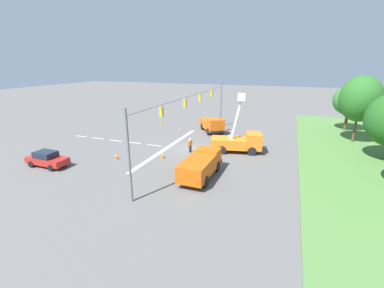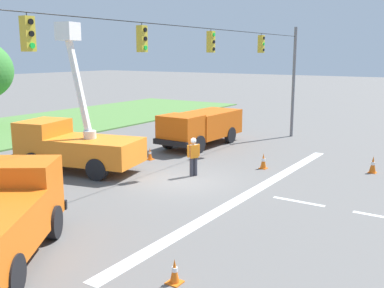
{
  "view_description": "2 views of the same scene",
  "coord_description": "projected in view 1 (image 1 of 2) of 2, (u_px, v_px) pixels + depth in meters",
  "views": [
    {
      "loc": [
        27.65,
        10.5,
        10.06
      ],
      "look_at": [
        1.98,
        0.69,
        1.43
      ],
      "focal_mm": 24.0,
      "sensor_mm": 36.0,
      "label": 1
    },
    {
      "loc": [
        -15.75,
        -10.78,
        5.47
      ],
      "look_at": [
        1.71,
        0.66,
        1.28
      ],
      "focal_mm": 42.0,
      "sensor_mm": 36.0,
      "label": 2
    }
  ],
  "objects": [
    {
      "name": "utility_truck_support_far",
      "position": [
        212.0,
        124.0,
        39.14
      ],
      "size": [
        6.11,
        5.18,
        2.35
      ],
      "color": "orange",
      "rests_on": "ground"
    },
    {
      "name": "traffic_cone_lane_edge_a",
      "position": [
        234.0,
        139.0,
        34.77
      ],
      "size": [
        0.36,
        0.36,
        0.68
      ],
      "color": "orange",
      "rests_on": "ground"
    },
    {
      "name": "traffic_cone_mid_right",
      "position": [
        161.0,
        123.0,
        43.77
      ],
      "size": [
        0.36,
        0.36,
        0.71
      ],
      "color": "orange",
      "rests_on": "ground"
    },
    {
      "name": "utility_truck_support_near",
      "position": [
        201.0,
        165.0,
        23.47
      ],
      "size": [
        6.33,
        2.49,
        2.08
      ],
      "color": "#D6560F",
      "rests_on": "ground"
    },
    {
      "name": "sedan_red",
      "position": [
        47.0,
        159.0,
        26.12
      ],
      "size": [
        1.93,
        4.3,
        1.56
      ],
      "color": "red",
      "rests_on": "ground"
    },
    {
      "name": "road_worker",
      "position": [
        190.0,
        144.0,
        30.12
      ],
      "size": [
        0.59,
        0.39,
        1.77
      ],
      "color": "#383842",
      "rests_on": "ground"
    },
    {
      "name": "traffic_cone_foreground_left",
      "position": [
        217.0,
        158.0,
        27.81
      ],
      "size": [
        0.36,
        0.36,
        0.64
      ],
      "color": "orange",
      "rests_on": "ground"
    },
    {
      "name": "grass_verge",
      "position": [
        364.0,
        171.0,
        25.09
      ],
      "size": [
        56.0,
        12.0,
        0.1
      ],
      "primitive_type": "cube",
      "color": "#517F3D",
      "rests_on": "ground"
    },
    {
      "name": "traffic_cone_lane_edge_b",
      "position": [
        116.0,
        156.0,
        28.1
      ],
      "size": [
        0.36,
        0.36,
        0.8
      ],
      "color": "orange",
      "rests_on": "ground"
    },
    {
      "name": "traffic_cone_near_bucket",
      "position": [
        180.0,
        130.0,
        39.58
      ],
      "size": [
        0.36,
        0.36,
        0.63
      ],
      "color": "orange",
      "rests_on": "ground"
    },
    {
      "name": "utility_truck_bucket_lift",
      "position": [
        239.0,
        141.0,
        30.27
      ],
      "size": [
        3.76,
        6.39,
        6.88
      ],
      "color": "orange",
      "rests_on": "ground"
    },
    {
      "name": "lane_markings",
      "position": [
        158.0,
        146.0,
        32.86
      ],
      "size": [
        17.6,
        15.25,
        0.01
      ],
      "color": "silver",
      "rests_on": "ground"
    },
    {
      "name": "tree_west",
      "position": [
        361.0,
        99.0,
        32.52
      ],
      "size": [
        5.27,
        4.98,
        8.7
      ],
      "color": "brown",
      "rests_on": "ground"
    },
    {
      "name": "traffic_cone_foreground_right",
      "position": [
        163.0,
        155.0,
        28.37
      ],
      "size": [
        0.36,
        0.36,
        0.77
      ],
      "color": "orange",
      "rests_on": "ground"
    },
    {
      "name": "ground_plane",
      "position": [
        193.0,
        150.0,
        31.23
      ],
      "size": [
        200.0,
        200.0,
        0.0
      ],
      "primitive_type": "plane",
      "color": "#605E5B"
    },
    {
      "name": "traffic_cone_mid_left",
      "position": [
        251.0,
        139.0,
        34.74
      ],
      "size": [
        0.36,
        0.36,
        0.66
      ],
      "color": "orange",
      "rests_on": "ground"
    },
    {
      "name": "signal_gantry",
      "position": [
        193.0,
        113.0,
        29.88
      ],
      "size": [
        26.2,
        0.33,
        7.2
      ],
      "color": "slate",
      "rests_on": "ground"
    },
    {
      "name": "tree_far_west",
      "position": [
        350.0,
        100.0,
        38.87
      ],
      "size": [
        4.79,
        4.7,
        7.05
      ],
      "color": "brown",
      "rests_on": "ground"
    }
  ]
}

